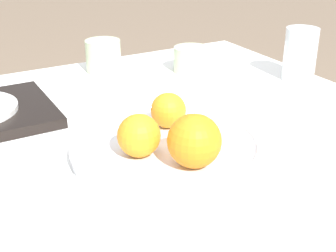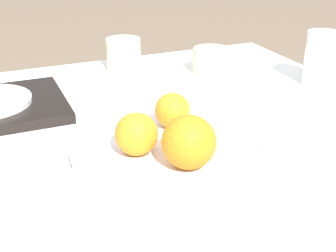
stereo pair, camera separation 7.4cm
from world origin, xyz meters
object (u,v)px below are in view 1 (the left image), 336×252
(orange_0, at_px, (140,135))
(orange_2, at_px, (194,141))
(cup_0, at_px, (191,59))
(cup_1, at_px, (103,56))
(fruit_platter, at_px, (168,146))
(orange_1, at_px, (168,110))
(water_glass, at_px, (300,54))

(orange_0, xyz_separation_m, orange_2, (0.05, -0.07, 0.01))
(orange_0, height_order, orange_2, orange_2)
(cup_0, distance_m, cup_1, 0.21)
(fruit_platter, bearing_deg, orange_1, 60.13)
(orange_0, height_order, orange_1, orange_0)
(fruit_platter, height_order, cup_1, cup_1)
(orange_1, xyz_separation_m, cup_1, (0.04, 0.39, -0.01))
(cup_0, bearing_deg, cup_1, 150.31)
(orange_0, relative_size, water_glass, 0.55)
(cup_1, bearing_deg, cup_0, -29.69)
(orange_1, bearing_deg, fruit_platter, -119.87)
(fruit_platter, xyz_separation_m, orange_0, (-0.06, -0.01, 0.04))
(orange_2, xyz_separation_m, cup_0, (0.26, 0.42, -0.03))
(cup_0, bearing_deg, fruit_platter, -126.97)
(orange_0, distance_m, cup_0, 0.47)
(orange_2, bearing_deg, orange_1, 76.22)
(orange_1, bearing_deg, cup_1, 84.18)
(orange_0, distance_m, water_glass, 0.53)
(water_glass, distance_m, cup_0, 0.26)
(fruit_platter, relative_size, cup_1, 3.73)
(fruit_platter, relative_size, orange_0, 4.74)
(fruit_platter, height_order, orange_2, orange_2)
(orange_1, relative_size, cup_1, 0.72)
(orange_0, xyz_separation_m, cup_0, (0.31, 0.36, -0.02))
(orange_2, relative_size, water_glass, 0.66)
(water_glass, relative_size, cup_0, 1.41)
(orange_1, xyz_separation_m, orange_2, (-0.03, -0.14, 0.01))
(water_glass, distance_m, cup_1, 0.47)
(orange_2, relative_size, cup_1, 0.95)
(orange_0, distance_m, cup_1, 0.48)
(orange_1, distance_m, cup_0, 0.37)
(orange_2, bearing_deg, orange_0, 128.93)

